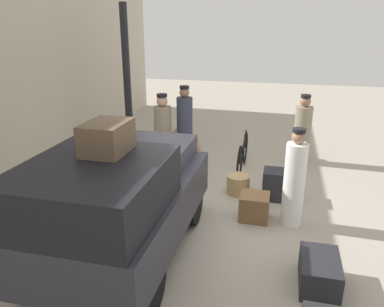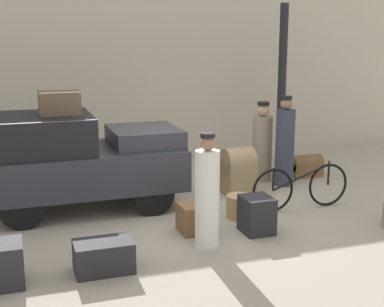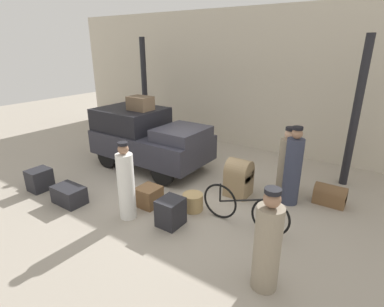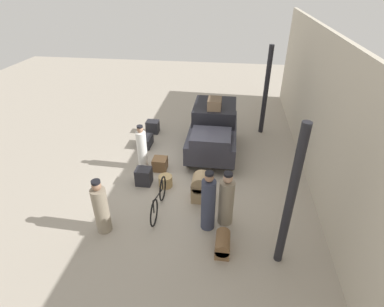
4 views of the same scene
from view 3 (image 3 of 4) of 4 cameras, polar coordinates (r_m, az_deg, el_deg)
ground_plane at (r=7.45m, az=-2.16°, el=-7.02°), size 30.00×30.00×0.00m
station_building_facade at (r=10.25m, az=11.74°, el=13.30°), size 16.00×0.15×4.50m
canopy_pillar_left at (r=11.12m, az=-9.01°, el=11.71°), size 0.19×0.19×3.63m
canopy_pillar_right at (r=8.19m, az=28.73°, el=6.53°), size 0.19×0.19×3.63m
truck at (r=8.67m, az=-8.46°, el=3.21°), size 3.35×1.71×1.65m
bicycle at (r=6.00m, az=9.86°, el=-10.26°), size 1.83×0.04×0.81m
wicker_basket at (r=6.55m, az=0.15°, el=-9.21°), size 0.44×0.44×0.37m
porter_standing_middle at (r=6.18m, az=-12.45°, el=-5.72°), size 0.34×0.34×1.64m
porter_with_bicycle at (r=6.92m, az=18.63°, el=-2.85°), size 0.37×0.37×1.78m
porter_carrying_trunk at (r=7.43m, az=17.62°, el=-1.86°), size 0.41×0.41×1.62m
conductor_in_dark_uniform at (r=4.54m, az=14.18°, el=-16.48°), size 0.39×0.39×1.61m
suitcase_tan_flat at (r=8.27m, az=-27.02°, el=-4.45°), size 0.44×0.51×0.53m
trunk_umber_medium at (r=7.14m, az=8.90°, el=-4.43°), size 0.54×0.55×0.90m
trunk_large_brown at (r=6.78m, az=-8.21°, el=-8.06°), size 0.47×0.48×0.44m
suitcase_black_upright at (r=7.35m, az=-22.36°, el=-7.30°), size 0.73×0.48×0.40m
trunk_barrel_dark at (r=7.42m, az=24.79°, el=-7.19°), size 0.67×0.36×0.47m
trunk_wicker_pale at (r=6.03m, az=-4.09°, el=-11.07°), size 0.44×0.49×0.56m
trunk_on_truck_roof at (r=8.59m, az=-9.81°, el=9.41°), size 0.66×0.49×0.38m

